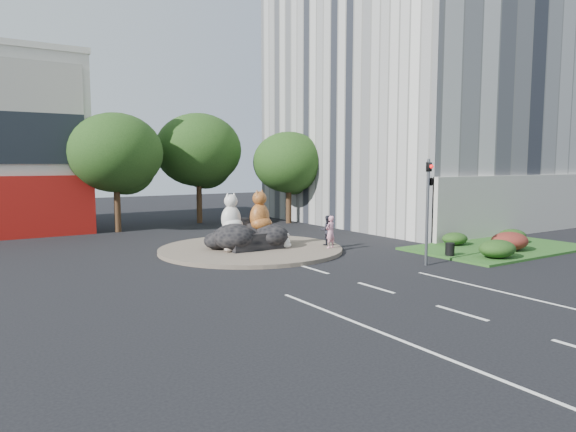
% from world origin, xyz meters
% --- Properties ---
extents(ground, '(120.00, 120.00, 0.00)m').
position_xyz_m(ground, '(0.00, 0.00, 0.00)').
color(ground, black).
rests_on(ground, ground).
extents(roundabout_island, '(10.00, 10.00, 0.20)m').
position_xyz_m(roundabout_island, '(0.00, 10.00, 0.10)').
color(roundabout_island, brown).
rests_on(roundabout_island, ground).
extents(rock_plinth, '(3.20, 2.60, 0.90)m').
position_xyz_m(rock_plinth, '(0.00, 10.00, 0.65)').
color(rock_plinth, black).
rests_on(rock_plinth, roundabout_island).
extents(office_tower, '(20.00, 20.00, 35.00)m').
position_xyz_m(office_tower, '(20.00, 16.00, 17.50)').
color(office_tower, silver).
rests_on(office_tower, ground).
extents(grass_verge, '(10.00, 6.00, 0.12)m').
position_xyz_m(grass_verge, '(12.00, 3.00, 0.06)').
color(grass_verge, '#254D19').
rests_on(grass_verge, ground).
extents(tree_left, '(6.46, 6.46, 8.27)m').
position_xyz_m(tree_left, '(-3.93, 22.06, 5.25)').
color(tree_left, '#382314').
rests_on(tree_left, ground).
extents(tree_mid, '(6.84, 6.84, 8.76)m').
position_xyz_m(tree_mid, '(3.07, 24.06, 5.56)').
color(tree_mid, '#382314').
rests_on(tree_mid, ground).
extents(tree_right, '(5.70, 5.70, 7.30)m').
position_xyz_m(tree_right, '(9.07, 20.06, 4.63)').
color(tree_right, '#382314').
rests_on(tree_right, ground).
extents(hedge_near_green, '(2.00, 1.60, 0.90)m').
position_xyz_m(hedge_near_green, '(9.00, 1.00, 0.57)').
color(hedge_near_green, '#183511').
rests_on(hedge_near_green, grass_verge).
extents(hedge_red, '(2.20, 1.76, 0.99)m').
position_xyz_m(hedge_red, '(11.50, 2.00, 0.61)').
color(hedge_red, '#531916').
rests_on(hedge_red, grass_verge).
extents(hedge_mid_green, '(1.80, 1.44, 0.81)m').
position_xyz_m(hedge_mid_green, '(14.00, 3.50, 0.53)').
color(hedge_mid_green, '#183511').
rests_on(hedge_mid_green, grass_verge).
extents(hedge_back_green, '(1.60, 1.28, 0.72)m').
position_xyz_m(hedge_back_green, '(10.50, 4.80, 0.48)').
color(hedge_back_green, '#183511').
rests_on(hedge_back_green, grass_verge).
extents(traffic_light, '(0.44, 1.24, 5.00)m').
position_xyz_m(traffic_light, '(5.10, 2.00, 3.62)').
color(traffic_light, '#595B60').
rests_on(traffic_light, ground).
extents(street_lamp, '(2.34, 0.22, 8.06)m').
position_xyz_m(street_lamp, '(12.82, 8.00, 4.55)').
color(street_lamp, '#595B60').
rests_on(street_lamp, ground).
extents(cat_white, '(1.45, 1.31, 2.14)m').
position_xyz_m(cat_white, '(-1.02, 10.33, 2.17)').
color(cat_white, beige).
rests_on(cat_white, rock_plinth).
extents(cat_tabby, '(1.73, 1.63, 2.28)m').
position_xyz_m(cat_tabby, '(0.53, 9.93, 2.24)').
color(cat_tabby, orange).
rests_on(cat_tabby, rock_plinth).
extents(kitten_calico, '(0.63, 0.58, 0.86)m').
position_xyz_m(kitten_calico, '(-1.72, 9.35, 0.63)').
color(kitten_calico, silver).
rests_on(kitten_calico, roundabout_island).
extents(kitten_white, '(0.72, 0.72, 0.91)m').
position_xyz_m(kitten_white, '(1.56, 8.80, 0.65)').
color(kitten_white, silver).
rests_on(kitten_white, roundabout_island).
extents(pedestrian_pink, '(0.72, 0.56, 1.76)m').
position_xyz_m(pedestrian_pink, '(3.56, 7.49, 1.08)').
color(pedestrian_pink, pink).
rests_on(pedestrian_pink, roundabout_island).
extents(pedestrian_dark, '(1.01, 0.92, 1.68)m').
position_xyz_m(pedestrian_dark, '(4.00, 8.36, 1.04)').
color(pedestrian_dark, black).
rests_on(pedestrian_dark, roundabout_island).
extents(litter_bin, '(0.51, 0.51, 0.65)m').
position_xyz_m(litter_bin, '(7.50, 2.67, 0.45)').
color(litter_bin, black).
rests_on(litter_bin, grass_verge).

